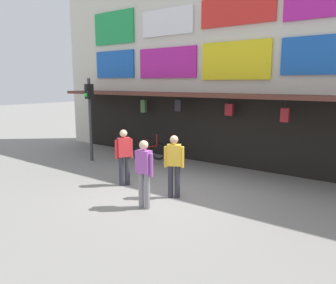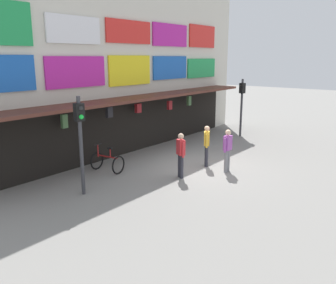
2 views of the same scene
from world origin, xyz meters
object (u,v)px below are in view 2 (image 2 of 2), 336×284
(traffic_light_far, at_px, (242,98))
(pedestrian_in_black, at_px, (207,144))
(bicycle_parked, at_px, (107,162))
(pedestrian_in_blue, at_px, (181,153))
(traffic_light_near, at_px, (80,130))
(pedestrian_in_white, at_px, (227,148))

(traffic_light_far, xyz_separation_m, pedestrian_in_black, (-6.05, -1.53, -1.19))
(bicycle_parked, relative_size, pedestrian_in_black, 0.73)
(bicycle_parked, xyz_separation_m, pedestrian_in_blue, (1.20, -2.65, 0.55))
(pedestrian_in_black, bearing_deg, traffic_light_near, 163.42)
(pedestrian_in_black, distance_m, pedestrian_in_white, 1.04)
(pedestrian_in_white, xyz_separation_m, pedestrian_in_blue, (-1.66, 1.02, 0.00))
(traffic_light_far, distance_m, pedestrian_in_black, 6.35)
(traffic_light_far, xyz_separation_m, pedestrian_in_white, (-6.19, -2.57, -1.19))
(traffic_light_far, height_order, bicycle_parked, traffic_light_far)
(bicycle_parked, bearing_deg, pedestrian_in_black, -41.23)
(traffic_light_near, bearing_deg, pedestrian_in_white, -27.29)
(traffic_light_near, distance_m, bicycle_parked, 2.93)
(traffic_light_far, distance_m, pedestrian_in_blue, 8.09)
(pedestrian_in_black, xyz_separation_m, pedestrian_in_white, (-0.15, -1.03, 0.00))
(pedestrian_in_blue, bearing_deg, pedestrian_in_white, -31.55)
(bicycle_parked, height_order, pedestrian_in_white, pedestrian_in_white)
(traffic_light_near, distance_m, pedestrian_in_white, 5.68)
(traffic_light_near, xyz_separation_m, bicycle_parked, (2.07, 1.13, -1.75))
(traffic_light_near, bearing_deg, pedestrian_in_black, -16.58)
(bicycle_parked, distance_m, pedestrian_in_black, 4.04)
(traffic_light_far, bearing_deg, traffic_light_near, -179.90)
(traffic_light_far, bearing_deg, pedestrian_in_black, -165.78)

